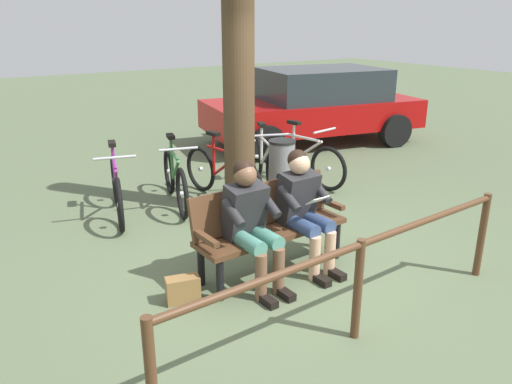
{
  "coord_description": "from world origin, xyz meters",
  "views": [
    {
      "loc": [
        2.73,
        3.63,
        2.42
      ],
      "look_at": [
        0.11,
        -0.37,
        0.75
      ],
      "focal_mm": 35.28,
      "sensor_mm": 36.0,
      "label": 1
    }
  ],
  "objects_px": {
    "person_reading": "(304,205)",
    "bicycle_orange": "(222,175)",
    "handbag": "(183,289)",
    "person_companion": "(251,219)",
    "tree_trunk": "(239,73)",
    "litter_bin": "(282,171)",
    "parked_car": "(315,104)",
    "bench": "(268,221)",
    "bicycle_silver": "(117,189)",
    "bicycle_green": "(264,163)",
    "bicycle_blue": "(302,160)",
    "bicycle_purple": "(175,179)"
  },
  "relations": [
    {
      "from": "tree_trunk",
      "to": "bicycle_orange",
      "type": "height_order",
      "value": "tree_trunk"
    },
    {
      "from": "person_reading",
      "to": "bicycle_green",
      "type": "xyz_separation_m",
      "value": [
        -1.1,
        -2.32,
        -0.31
      ]
    },
    {
      "from": "bench",
      "to": "bicycle_silver",
      "type": "height_order",
      "value": "bicycle_silver"
    },
    {
      "from": "handbag",
      "to": "parked_car",
      "type": "relative_size",
      "value": 0.07
    },
    {
      "from": "litter_bin",
      "to": "bicycle_blue",
      "type": "relative_size",
      "value": 0.52
    },
    {
      "from": "handbag",
      "to": "bicycle_orange",
      "type": "bearing_deg",
      "value": -127.25
    },
    {
      "from": "handbag",
      "to": "litter_bin",
      "type": "bearing_deg",
      "value": -144.26
    },
    {
      "from": "bench",
      "to": "bicycle_silver",
      "type": "xyz_separation_m",
      "value": [
        0.8,
        -2.21,
        -0.15
      ]
    },
    {
      "from": "handbag",
      "to": "bicycle_blue",
      "type": "distance_m",
      "value": 3.7
    },
    {
      "from": "bicycle_blue",
      "to": "bench",
      "type": "bearing_deg",
      "value": -55.32
    },
    {
      "from": "bicycle_blue",
      "to": "bicycle_purple",
      "type": "xyz_separation_m",
      "value": [
        2.03,
        -0.17,
        0.0
      ]
    },
    {
      "from": "litter_bin",
      "to": "parked_car",
      "type": "distance_m",
      "value": 3.56
    },
    {
      "from": "person_companion",
      "to": "bicycle_silver",
      "type": "height_order",
      "value": "person_companion"
    },
    {
      "from": "handbag",
      "to": "litter_bin",
      "type": "height_order",
      "value": "litter_bin"
    },
    {
      "from": "person_companion",
      "to": "bicycle_orange",
      "type": "height_order",
      "value": "person_companion"
    },
    {
      "from": "handbag",
      "to": "bicycle_silver",
      "type": "relative_size",
      "value": 0.18
    },
    {
      "from": "person_companion",
      "to": "tree_trunk",
      "type": "bearing_deg",
      "value": -120.78
    },
    {
      "from": "bicycle_blue",
      "to": "bicycle_purple",
      "type": "bearing_deg",
      "value": -104.96
    },
    {
      "from": "bench",
      "to": "person_reading",
      "type": "height_order",
      "value": "person_reading"
    },
    {
      "from": "bicycle_orange",
      "to": "parked_car",
      "type": "height_order",
      "value": "parked_car"
    },
    {
      "from": "handbag",
      "to": "tree_trunk",
      "type": "relative_size",
      "value": 0.08
    },
    {
      "from": "bicycle_blue",
      "to": "parked_car",
      "type": "xyz_separation_m",
      "value": [
        -1.84,
        -1.93,
        0.41
      ]
    },
    {
      "from": "bicycle_blue",
      "to": "bicycle_purple",
      "type": "distance_m",
      "value": 2.03
    },
    {
      "from": "litter_bin",
      "to": "bicycle_green",
      "type": "distance_m",
      "value": 0.68
    },
    {
      "from": "person_reading",
      "to": "parked_car",
      "type": "bearing_deg",
      "value": -133.19
    },
    {
      "from": "tree_trunk",
      "to": "bicycle_silver",
      "type": "height_order",
      "value": "tree_trunk"
    },
    {
      "from": "handbag",
      "to": "bicycle_orange",
      "type": "xyz_separation_m",
      "value": [
        -1.62,
        -2.14,
        0.24
      ]
    },
    {
      "from": "litter_bin",
      "to": "bicycle_green",
      "type": "height_order",
      "value": "bicycle_green"
    },
    {
      "from": "bicycle_purple",
      "to": "person_companion",
      "type": "bearing_deg",
      "value": 7.57
    },
    {
      "from": "bicycle_orange",
      "to": "bicycle_purple",
      "type": "distance_m",
      "value": 0.65
    },
    {
      "from": "bench",
      "to": "person_reading",
      "type": "distance_m",
      "value": 0.39
    },
    {
      "from": "bench",
      "to": "bicycle_orange",
      "type": "bearing_deg",
      "value": -109.57
    },
    {
      "from": "bicycle_green",
      "to": "bicycle_purple",
      "type": "relative_size",
      "value": 0.97
    },
    {
      "from": "person_reading",
      "to": "bicycle_purple",
      "type": "bearing_deg",
      "value": -84.14
    },
    {
      "from": "bicycle_orange",
      "to": "bicycle_purple",
      "type": "xyz_separation_m",
      "value": [
        0.63,
        -0.16,
        0.0
      ]
    },
    {
      "from": "bicycle_orange",
      "to": "litter_bin",
      "type": "bearing_deg",
      "value": 43.79
    },
    {
      "from": "litter_bin",
      "to": "parked_car",
      "type": "relative_size",
      "value": 0.19
    },
    {
      "from": "person_reading",
      "to": "bicycle_orange",
      "type": "distance_m",
      "value": 2.21
    },
    {
      "from": "handbag",
      "to": "litter_bin",
      "type": "xyz_separation_m",
      "value": [
        -2.27,
        -1.64,
        0.31
      ]
    },
    {
      "from": "bicycle_purple",
      "to": "parked_car",
      "type": "distance_m",
      "value": 4.27
    },
    {
      "from": "person_companion",
      "to": "litter_bin",
      "type": "bearing_deg",
      "value": -135.54
    },
    {
      "from": "handbag",
      "to": "bicycle_green",
      "type": "xyz_separation_m",
      "value": [
        -2.43,
        -2.29,
        0.24
      ]
    },
    {
      "from": "bicycle_orange",
      "to": "person_companion",
      "type": "bearing_deg",
      "value": -31.64
    },
    {
      "from": "bicycle_green",
      "to": "tree_trunk",
      "type": "bearing_deg",
      "value": -31.21
    },
    {
      "from": "tree_trunk",
      "to": "bicycle_orange",
      "type": "bearing_deg",
      "value": -92.91
    },
    {
      "from": "person_companion",
      "to": "handbag",
      "type": "xyz_separation_m",
      "value": [
        0.69,
        -0.05,
        -0.54
      ]
    },
    {
      "from": "tree_trunk",
      "to": "parked_car",
      "type": "distance_m",
      "value": 4.19
    },
    {
      "from": "handbag",
      "to": "bicycle_orange",
      "type": "height_order",
      "value": "bicycle_orange"
    },
    {
      "from": "tree_trunk",
      "to": "handbag",
      "type": "bearing_deg",
      "value": 45.55
    },
    {
      "from": "bicycle_silver",
      "to": "parked_car",
      "type": "bearing_deg",
      "value": 125.6
    }
  ]
}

